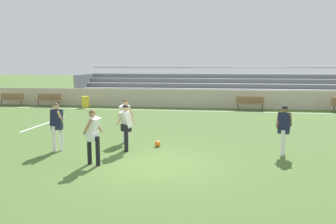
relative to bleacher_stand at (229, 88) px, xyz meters
The scene contains 15 objects.
ground_plane 16.85m from the bleacher_stand, 99.56° to the right, with size 160.00×160.00×0.00m, color #4C6B30.
field_line_sideline 5.77m from the bleacher_stand, 119.59° to the right, with size 44.00×0.12×0.01m, color white.
field_line_penalty_mark 14.37m from the bleacher_stand, 131.98° to the right, with size 0.12×4.40×0.01m, color white.
sideline_wall 4.30m from the bleacher_stand, 130.85° to the right, with size 48.00×0.16×1.26m, color beige.
bleacher_stand is the anchor object (origin of this frame).
bench_near_bin 16.22m from the bleacher_stand, 165.29° to the right, with size 1.80×0.40×0.90m.
bench_far_left 13.45m from the bleacher_stand, 162.16° to the right, with size 1.80×0.40×0.90m.
bench_near_wall_gap 4.35m from the bleacher_stand, 73.11° to the right, with size 1.80×0.40×0.90m.
trash_bin 10.90m from the bleacher_stand, 156.45° to the right, with size 0.51×0.51×0.79m, color yellow.
player_white_overlapping 14.62m from the bleacher_stand, 107.54° to the right, with size 0.59×0.50×1.67m.
player_white_wide_left 15.74m from the bleacher_stand, 104.90° to the right, with size 0.66×0.53×1.62m.
player_dark_dropping_back 16.86m from the bleacher_stand, 112.29° to the right, with size 0.45×0.54×1.69m.
player_white_deep_cover 17.56m from the bleacher_stand, 105.10° to the right, with size 0.50×0.49×1.67m.
player_dark_wide_right 15.05m from the bleacher_stand, 85.18° to the right, with size 0.58×0.43×1.65m.
soccer_ball 14.86m from the bleacher_stand, 101.91° to the right, with size 0.22×0.22×0.22m, color orange.
Camera 1 is at (1.81, -9.60, 3.00)m, focal length 35.42 mm.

